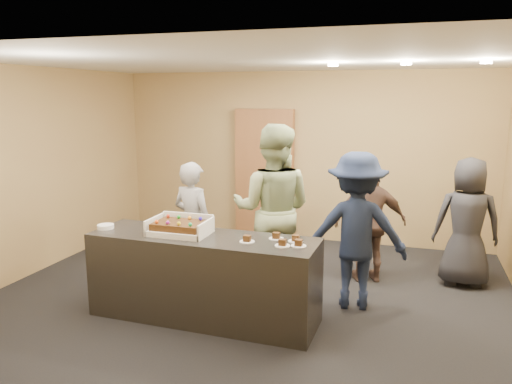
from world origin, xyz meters
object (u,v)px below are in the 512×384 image
at_px(plate_stack, 106,227).
at_px(person_server_grey, 193,224).
at_px(sheet_cake, 180,225).
at_px(person_dark_suit, 467,222).
at_px(storage_cabinet, 264,174).
at_px(person_navy_man, 356,231).
at_px(person_sage_man, 273,210).
at_px(person_brown_extra, 371,222).
at_px(cake_box, 181,229).
at_px(serving_counter, 204,277).

relative_size(plate_stack, person_server_grey, 0.12).
distance_m(sheet_cake, person_dark_suit, 3.50).
bearing_deg(sheet_cake, storage_cabinet, 90.47).
bearing_deg(person_navy_man, person_sage_man, -17.25).
relative_size(person_sage_man, person_brown_extra, 1.32).
bearing_deg(cake_box, storage_cabinet, 90.48).
bearing_deg(cake_box, person_server_grey, 106.35).
height_order(person_server_grey, person_sage_man, person_sage_man).
bearing_deg(storage_cabinet, serving_counter, -84.87).
bearing_deg(plate_stack, person_dark_suit, 26.46).
relative_size(cake_box, person_navy_man, 0.35).
bearing_deg(person_sage_man, sheet_cake, 46.17).
distance_m(person_sage_man, person_navy_man, 1.01).
xyz_separation_m(person_navy_man, person_dark_suit, (1.23, 1.06, -0.07)).
bearing_deg(person_server_grey, person_navy_man, -165.36).
distance_m(person_sage_man, person_brown_extra, 1.31).
height_order(storage_cabinet, person_dark_suit, storage_cabinet).
bearing_deg(serving_counter, storage_cabinet, 96.64).
relative_size(serving_counter, person_dark_suit, 1.50).
xyz_separation_m(serving_counter, person_brown_extra, (1.56, 1.64, 0.31)).
distance_m(person_brown_extra, person_dark_suit, 1.16).
bearing_deg(person_sage_man, storage_cabinet, -76.63).
relative_size(person_server_grey, person_dark_suit, 0.96).
height_order(serving_counter, person_brown_extra, person_brown_extra).
bearing_deg(person_sage_man, cake_box, 45.51).
relative_size(person_navy_man, person_dark_suit, 1.08).
distance_m(sheet_cake, plate_stack, 0.87).
height_order(plate_stack, person_navy_man, person_navy_man).
distance_m(plate_stack, person_sage_man, 1.89).
bearing_deg(person_sage_man, person_brown_extra, -152.65).
distance_m(cake_box, person_brown_extra, 2.45).
relative_size(person_sage_man, person_navy_man, 1.16).
relative_size(sheet_cake, person_server_grey, 0.34).
bearing_deg(person_dark_suit, serving_counter, 30.98).
xyz_separation_m(person_server_grey, person_navy_man, (1.98, -0.05, 0.10)).
relative_size(cake_box, plate_stack, 3.44).
height_order(serving_counter, person_server_grey, person_server_grey).
bearing_deg(storage_cabinet, person_navy_man, -53.48).
bearing_deg(person_navy_man, person_brown_extra, -105.35).
xyz_separation_m(storage_cabinet, person_navy_man, (1.76, -2.38, -0.19)).
bearing_deg(person_navy_man, person_dark_suit, -148.57).
distance_m(serving_counter, person_brown_extra, 2.29).
height_order(storage_cabinet, person_navy_man, storage_cabinet).
bearing_deg(cake_box, person_sage_man, 51.11).
xyz_separation_m(cake_box, plate_stack, (-0.87, -0.07, -0.02)).
xyz_separation_m(plate_stack, person_navy_man, (2.60, 0.85, -0.05)).
xyz_separation_m(person_sage_man, person_dark_suit, (2.22, 0.92, -0.20)).
bearing_deg(serving_counter, plate_stack, -176.11).
bearing_deg(plate_stack, serving_counter, 2.38).
distance_m(serving_counter, person_server_grey, 1.04).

